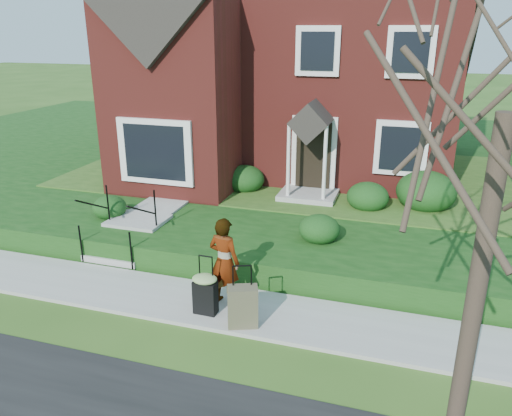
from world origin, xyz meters
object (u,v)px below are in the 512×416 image
at_px(suitcase_olive, 243,306).
at_px(suitcase_black, 205,292).
at_px(woman, 224,261).
at_px(front_steps, 129,233).

bearing_deg(suitcase_olive, suitcase_black, 144.51).
relative_size(suitcase_black, suitcase_olive, 0.99).
height_order(woman, suitcase_olive, woman).
xyz_separation_m(woman, suitcase_black, (-0.21, -0.47, -0.44)).
xyz_separation_m(front_steps, woman, (3.14, -1.71, 0.49)).
bearing_deg(suitcase_black, suitcase_olive, -12.73).
height_order(front_steps, suitcase_black, front_steps).
relative_size(woman, suitcase_olive, 1.52).
bearing_deg(front_steps, suitcase_black, -36.69).
bearing_deg(front_steps, woman, -28.56).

